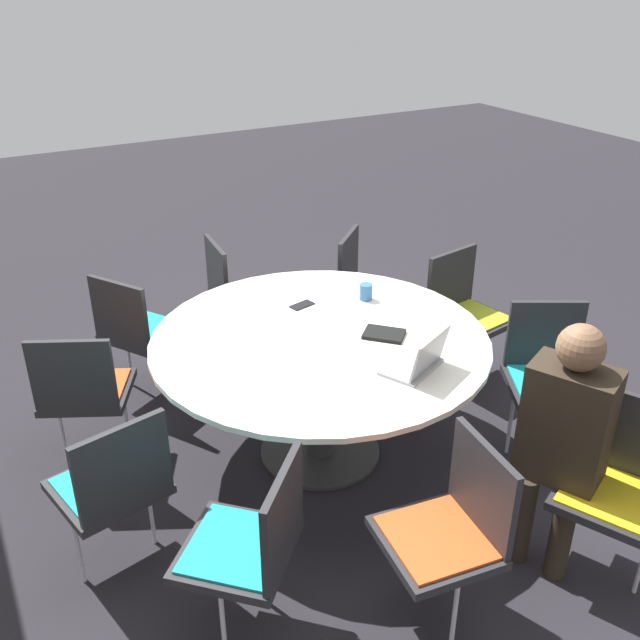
{
  "coord_description": "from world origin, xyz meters",
  "views": [
    {
      "loc": [
        -2.87,
        1.6,
        2.53
      ],
      "look_at": [
        0.0,
        0.0,
        0.85
      ],
      "focal_mm": 40.0,
      "sensor_mm": 36.0,
      "label": 1
    }
  ],
  "objects_px": {
    "laptop": "(419,361)",
    "cell_phone": "(302,305)",
    "chair_2": "(464,307)",
    "chair_5": "(137,326)",
    "chair_7": "(113,481)",
    "coffee_cup": "(366,292)",
    "chair_1": "(547,368)",
    "spiral_notebook": "(384,334)",
    "handbag": "(420,334)",
    "chair_3": "(366,283)",
    "person_0": "(564,431)",
    "chair_8": "(252,540)",
    "chair_0": "(618,477)",
    "chair_6": "(83,387)",
    "chair_4": "(236,289)",
    "chair_9": "(452,524)"
  },
  "relations": [
    {
      "from": "chair_2",
      "to": "chair_5",
      "type": "relative_size",
      "value": 1.0
    },
    {
      "from": "chair_0",
      "to": "chair_7",
      "type": "xyz_separation_m",
      "value": [
        1.04,
        1.92,
        0.0
      ]
    },
    {
      "from": "chair_7",
      "to": "coffee_cup",
      "type": "xyz_separation_m",
      "value": [
        0.61,
        -1.66,
        0.28
      ]
    },
    {
      "from": "chair_3",
      "to": "chair_8",
      "type": "height_order",
      "value": "same"
    },
    {
      "from": "chair_3",
      "to": "chair_8",
      "type": "xyz_separation_m",
      "value": [
        -1.84,
        1.69,
        0.0
      ]
    },
    {
      "from": "chair_1",
      "to": "coffee_cup",
      "type": "bearing_deg",
      "value": -21.88
    },
    {
      "from": "chair_3",
      "to": "chair_4",
      "type": "distance_m",
      "value": 0.89
    },
    {
      "from": "chair_7",
      "to": "laptop",
      "type": "height_order",
      "value": "laptop"
    },
    {
      "from": "coffee_cup",
      "to": "chair_0",
      "type": "bearing_deg",
      "value": -171.02
    },
    {
      "from": "chair_3",
      "to": "handbag",
      "type": "height_order",
      "value": "chair_3"
    },
    {
      "from": "chair_5",
      "to": "chair_8",
      "type": "distance_m",
      "value": 1.98
    },
    {
      "from": "chair_1",
      "to": "spiral_notebook",
      "type": "xyz_separation_m",
      "value": [
        0.4,
        0.82,
        0.24
      ]
    },
    {
      "from": "chair_1",
      "to": "chair_4",
      "type": "distance_m",
      "value": 2.1
    },
    {
      "from": "chair_5",
      "to": "chair_8",
      "type": "xyz_separation_m",
      "value": [
        -1.97,
        0.12,
        0.0
      ]
    },
    {
      "from": "spiral_notebook",
      "to": "handbag",
      "type": "relative_size",
      "value": 0.71
    },
    {
      "from": "chair_6",
      "to": "person_0",
      "type": "bearing_deg",
      "value": -18.45
    },
    {
      "from": "chair_3",
      "to": "spiral_notebook",
      "type": "bearing_deg",
      "value": 18.78
    },
    {
      "from": "chair_0",
      "to": "coffee_cup",
      "type": "height_order",
      "value": "chair_0"
    },
    {
      "from": "chair_4",
      "to": "chair_5",
      "type": "height_order",
      "value": "same"
    },
    {
      "from": "laptop",
      "to": "cell_phone",
      "type": "relative_size",
      "value": 2.43
    },
    {
      "from": "spiral_notebook",
      "to": "coffee_cup",
      "type": "distance_m",
      "value": 0.45
    },
    {
      "from": "chair_8",
      "to": "chair_7",
      "type": "bearing_deg",
      "value": 76.44
    },
    {
      "from": "chair_9",
      "to": "person_0",
      "type": "xyz_separation_m",
      "value": [
        0.06,
        -0.63,
        0.19
      ]
    },
    {
      "from": "chair_4",
      "to": "person_0",
      "type": "xyz_separation_m",
      "value": [
        -2.44,
        -0.5,
        0.19
      ]
    },
    {
      "from": "chair_1",
      "to": "chair_2",
      "type": "distance_m",
      "value": 0.83
    },
    {
      "from": "chair_6",
      "to": "chair_7",
      "type": "xyz_separation_m",
      "value": [
        -0.83,
        0.06,
        0.0
      ]
    },
    {
      "from": "chair_7",
      "to": "chair_8",
      "type": "bearing_deg",
      "value": -70.23
    },
    {
      "from": "chair_3",
      "to": "chair_7",
      "type": "xyz_separation_m",
      "value": [
        -1.23,
        2.07,
        0.0
      ]
    },
    {
      "from": "chair_2",
      "to": "chair_8",
      "type": "bearing_deg",
      "value": 21.09
    },
    {
      "from": "laptop",
      "to": "cell_phone",
      "type": "xyz_separation_m",
      "value": [
        0.91,
        0.16,
        -0.05
      ]
    },
    {
      "from": "laptop",
      "to": "spiral_notebook",
      "type": "xyz_separation_m",
      "value": [
        0.38,
        -0.05,
        -0.05
      ]
    },
    {
      "from": "chair_4",
      "to": "coffee_cup",
      "type": "distance_m",
      "value": 1.09
    },
    {
      "from": "chair_0",
      "to": "person_0",
      "type": "relative_size",
      "value": 0.71
    },
    {
      "from": "chair_4",
      "to": "laptop",
      "type": "bearing_deg",
      "value": 11.7
    },
    {
      "from": "cell_phone",
      "to": "chair_4",
      "type": "bearing_deg",
      "value": 3.06
    },
    {
      "from": "chair_7",
      "to": "coffee_cup",
      "type": "relative_size",
      "value": 9.08
    },
    {
      "from": "chair_4",
      "to": "spiral_notebook",
      "type": "relative_size",
      "value": 3.38
    },
    {
      "from": "chair_7",
      "to": "cell_phone",
      "type": "bearing_deg",
      "value": 16.37
    },
    {
      "from": "chair_3",
      "to": "person_0",
      "type": "distance_m",
      "value": 2.13
    },
    {
      "from": "chair_8",
      "to": "laptop",
      "type": "height_order",
      "value": "laptop"
    },
    {
      "from": "chair_9",
      "to": "chair_2",
      "type": "bearing_deg",
      "value": -33.34
    },
    {
      "from": "chair_0",
      "to": "chair_6",
      "type": "height_order",
      "value": "same"
    },
    {
      "from": "chair_9",
      "to": "person_0",
      "type": "bearing_deg",
      "value": -77.61
    },
    {
      "from": "handbag",
      "to": "chair_9",
      "type": "bearing_deg",
      "value": 146.31
    },
    {
      "from": "chair_3",
      "to": "chair_1",
      "type": "bearing_deg",
      "value": 56.9
    },
    {
      "from": "coffee_cup",
      "to": "cell_phone",
      "type": "relative_size",
      "value": 0.62
    },
    {
      "from": "chair_2",
      "to": "chair_7",
      "type": "bearing_deg",
      "value": 4.42
    },
    {
      "from": "coffee_cup",
      "to": "chair_5",
      "type": "bearing_deg",
      "value": 56.72
    },
    {
      "from": "coffee_cup",
      "to": "chair_2",
      "type": "bearing_deg",
      "value": -89.75
    },
    {
      "from": "chair_6",
      "to": "laptop",
      "type": "xyz_separation_m",
      "value": [
        -1.03,
        -1.39,
        0.29
      ]
    }
  ]
}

